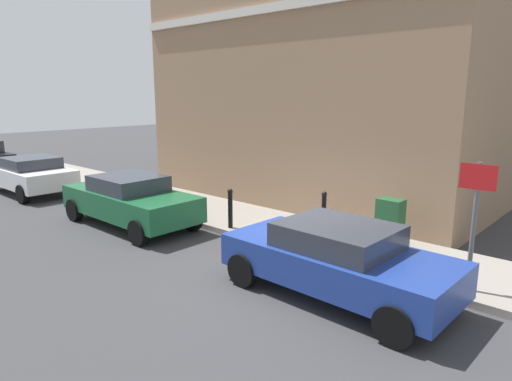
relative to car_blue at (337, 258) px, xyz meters
The scene contains 10 objects.
ground 1.47m from the car_blue, 72.78° to the left, with size 80.00×80.00×0.00m, color #38383A.
sidewalk 7.62m from the car_blue, 72.07° to the left, with size 2.48×30.00×0.15m, color gray.
corner_building 9.22m from the car_blue, 34.82° to the left, with size 6.60×11.04×9.37m.
car_blue is the anchor object (origin of this frame).
car_green 6.62m from the car_blue, 89.90° to the left, with size 1.88×4.32×1.39m.
car_white 12.87m from the car_blue, 90.66° to the left, with size 1.97×3.96×1.35m.
utility_cabinet 2.61m from the car_blue, ahead, with size 0.46×0.61×1.15m.
bollard_near_cabinet 3.41m from the car_blue, 37.76° to the left, with size 0.14×0.14×1.04m.
bollard_far_kerb 4.28m from the car_blue, 71.68° to the left, with size 0.14×0.14×1.04m.
street_sign 2.50m from the car_blue, 49.94° to the right, with size 0.08×0.60×2.30m.
Camera 1 is at (-6.93, -5.21, 3.57)m, focal length 31.54 mm.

